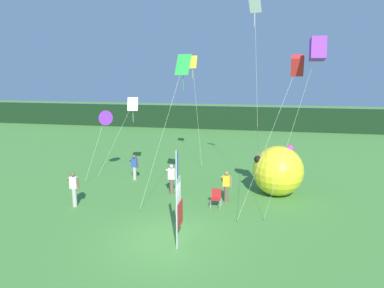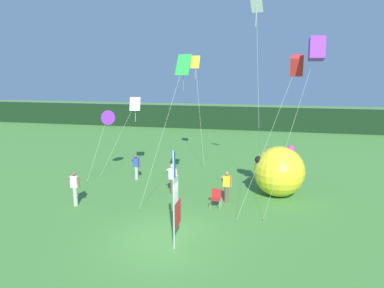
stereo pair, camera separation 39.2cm
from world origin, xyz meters
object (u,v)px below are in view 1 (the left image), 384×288
(kite_purple_box_0, at_px, (318,49))
(kite_white_diamond_5, at_px, (132,107))
(person_near_banner, at_px, (226,186))
(kite_red_box_3, at_px, (297,66))
(kite_white_diamond_4, at_px, (255,16))
(banner_flag, at_px, (178,200))
(person_mid_field, at_px, (134,167))
(inflatable_balloon, at_px, (278,171))
(person_far_left, at_px, (74,188))
(person_far_right, at_px, (172,178))
(kite_green_diamond_1, at_px, (182,70))
(kite_yellow_diamond_6, at_px, (193,67))
(kite_purple_delta_2, at_px, (105,118))
(folding_chair, at_px, (216,197))

(kite_purple_box_0, height_order, kite_white_diamond_5, kite_purple_box_0)
(kite_white_diamond_5, bearing_deg, person_near_banner, -32.15)
(kite_red_box_3, height_order, kite_white_diamond_4, kite_white_diamond_4)
(kite_purple_box_0, bearing_deg, banner_flag, -157.33)
(person_mid_field, distance_m, kite_purple_box_0, 12.86)
(inflatable_balloon, xyz_separation_m, kite_red_box_3, (0.35, -3.52, 5.44))
(person_far_left, xyz_separation_m, person_far_right, (4.27, 2.69, -0.05))
(kite_green_diamond_1, bearing_deg, kite_yellow_diamond_6, 97.28)
(kite_purple_box_0, distance_m, kite_white_diamond_4, 6.70)
(person_far_left, relative_size, kite_purple_box_0, 0.22)
(person_near_banner, xyz_separation_m, kite_white_diamond_4, (1.09, 2.92, 8.61))
(person_far_left, distance_m, kite_red_box_3, 11.83)
(banner_flag, xyz_separation_m, kite_white_diamond_5, (-5.19, 9.09, 2.54))
(kite_purple_box_0, distance_m, kite_red_box_3, 1.31)
(person_far_left, bearing_deg, person_near_banner, 16.01)
(banner_flag, xyz_separation_m, person_far_right, (-1.71, 5.59, -0.94))
(banner_flag, bearing_deg, person_far_right, 106.97)
(inflatable_balloon, xyz_separation_m, kite_yellow_diamond_6, (-5.89, 6.27, 5.54))
(kite_purple_box_0, distance_m, kite_white_diamond_5, 12.68)
(kite_purple_box_0, bearing_deg, inflatable_balloon, 102.05)
(kite_purple_delta_2, bearing_deg, kite_red_box_3, -24.74)
(person_far_left, bearing_deg, kite_purple_delta_2, 96.63)
(person_near_banner, height_order, kite_purple_box_0, kite_purple_box_0)
(inflatable_balloon, bearing_deg, person_far_left, -159.72)
(person_far_left, distance_m, person_far_right, 5.05)
(person_mid_field, xyz_separation_m, kite_purple_box_0, (9.52, -5.64, 6.55))
(kite_white_diamond_4, bearing_deg, kite_purple_delta_2, 179.09)
(kite_red_box_3, height_order, kite_yellow_diamond_6, kite_yellow_diamond_6)
(kite_green_diamond_1, height_order, kite_red_box_3, kite_green_diamond_1)
(person_far_right, distance_m, folding_chair, 2.96)
(kite_red_box_3, distance_m, kite_white_diamond_4, 5.86)
(folding_chair, relative_size, kite_white_diamond_4, 0.08)
(person_near_banner, height_order, kite_yellow_diamond_6, kite_yellow_diamond_6)
(inflatable_balloon, distance_m, kite_purple_box_0, 7.60)
(person_far_left, height_order, person_far_right, person_far_left)
(person_near_banner, relative_size, kite_purple_box_0, 0.21)
(banner_flag, bearing_deg, kite_purple_delta_2, 129.21)
(person_far_right, relative_size, kite_yellow_diamond_6, 0.22)
(kite_purple_box_0, bearing_deg, kite_yellow_diamond_6, 122.44)
(banner_flag, height_order, kite_white_diamond_4, kite_white_diamond_4)
(kite_yellow_diamond_6, bearing_deg, kite_purple_box_0, -57.56)
(person_near_banner, bearing_deg, person_far_left, -163.99)
(person_mid_field, bearing_deg, inflatable_balloon, -7.52)
(person_near_banner, relative_size, kite_red_box_3, 0.22)
(person_mid_field, bearing_deg, person_far_left, -105.89)
(person_mid_field, height_order, kite_white_diamond_5, kite_white_diamond_5)
(person_mid_field, height_order, kite_white_diamond_4, kite_white_diamond_4)
(folding_chair, relative_size, kite_purple_delta_2, 0.21)
(banner_flag, xyz_separation_m, person_near_banner, (1.33, 4.99, -0.97))
(kite_white_diamond_5, bearing_deg, person_mid_field, -67.25)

